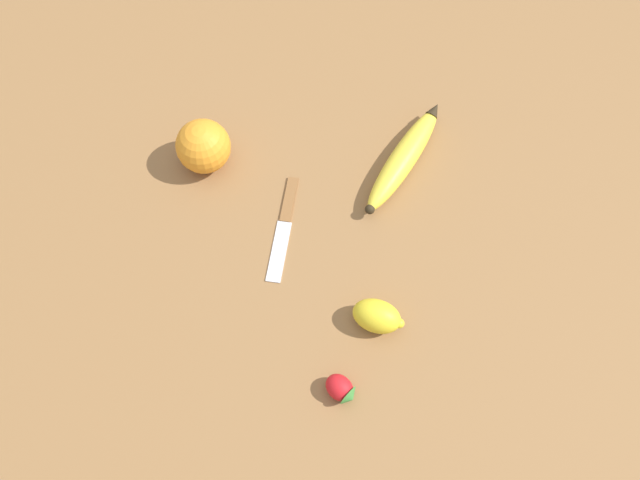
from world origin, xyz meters
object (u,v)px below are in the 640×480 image
at_px(banana, 404,158).
at_px(paring_knife, 284,224).
at_px(lemon, 377,316).
at_px(strawberry, 341,389).
at_px(orange, 203,146).

relative_size(banana, paring_knife, 1.10).
bearing_deg(lemon, strawberry, 144.12).
distance_m(orange, strawberry, 0.42).
bearing_deg(orange, strawberry, -159.18).
distance_m(strawberry, lemon, 0.11).
distance_m(orange, lemon, 0.37).
xyz_separation_m(banana, lemon, (-0.25, 0.09, 0.00)).
bearing_deg(strawberry, orange, 162.36).
height_order(orange, lemon, orange).
bearing_deg(orange, banana, -99.74).
bearing_deg(lemon, orange, 35.25).
bearing_deg(orange, paring_knife, -140.92).
height_order(banana, paring_knife, banana).
height_order(strawberry, paring_knife, strawberry).
xyz_separation_m(orange, lemon, (-0.30, -0.21, -0.02)).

